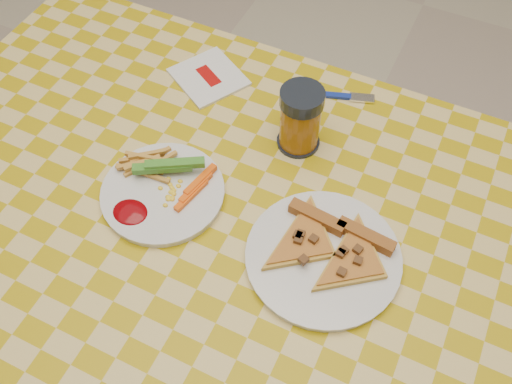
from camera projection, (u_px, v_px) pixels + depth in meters
ground at (240, 380)px, 1.53m from camera, size 8.00×8.00×0.00m
table at (230, 257)px, 0.97m from camera, size 1.28×0.88×0.76m
plate_left at (163, 193)px, 0.95m from camera, size 0.27×0.27×0.01m
plate_right at (323, 258)px, 0.88m from camera, size 0.30×0.30×0.01m
fries_veggies at (162, 179)px, 0.95m from camera, size 0.18×0.17×0.04m
pizza_slices at (329, 247)px, 0.88m from camera, size 0.21×0.19×0.02m
drink_glass at (300, 119)px, 0.97m from camera, size 0.08×0.08×0.12m
napkin at (209, 77)px, 1.12m from camera, size 0.17×0.17×0.01m
fork at (337, 96)px, 1.09m from camera, size 0.15×0.06×0.01m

